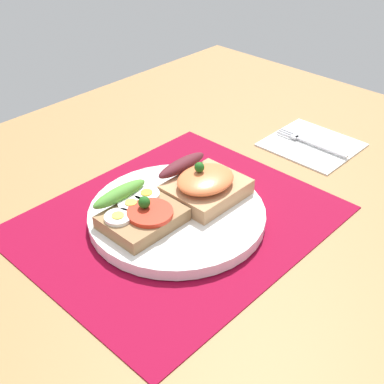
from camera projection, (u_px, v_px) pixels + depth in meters
ground_plane at (177, 230)px, 72.62cm from camera, size 120.00×90.00×3.20cm
placemat at (177, 220)px, 71.64cm from camera, size 40.64×33.94×0.30cm
plate at (177, 215)px, 71.11cm from camera, size 24.23×24.23×1.60cm
sandwich_egg_tomato at (139, 213)px, 67.72cm from camera, size 10.01×9.66×4.05cm
sandwich_salmon at (204, 184)px, 72.44cm from camera, size 10.58×10.32×5.57cm
napkin at (312, 144)px, 89.29cm from camera, size 13.58×14.37×0.60cm
fork at (309, 142)px, 88.93cm from camera, size 1.62×13.64×0.32cm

